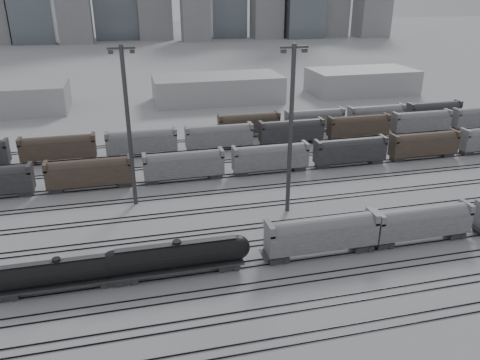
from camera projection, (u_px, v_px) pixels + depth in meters
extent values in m
plane|color=#B4B4B9|center=(284.00, 264.00, 62.22)|extent=(900.00, 900.00, 0.00)
cube|color=black|center=(329.00, 338.00, 49.00)|extent=(220.00, 0.07, 0.16)
cube|color=black|center=(323.00, 329.00, 50.29)|extent=(220.00, 0.07, 0.16)
cube|color=black|center=(311.00, 309.00, 53.48)|extent=(220.00, 0.07, 0.16)
cube|color=black|center=(306.00, 301.00, 54.77)|extent=(220.00, 0.07, 0.16)
cube|color=black|center=(296.00, 284.00, 57.96)|extent=(220.00, 0.07, 0.16)
cube|color=black|center=(292.00, 277.00, 59.25)|extent=(220.00, 0.07, 0.16)
cube|color=black|center=(283.00, 262.00, 62.44)|extent=(220.00, 0.07, 0.16)
cube|color=black|center=(280.00, 257.00, 63.73)|extent=(220.00, 0.07, 0.16)
cube|color=black|center=(272.00, 244.00, 66.92)|extent=(220.00, 0.07, 0.16)
cube|color=black|center=(269.00, 239.00, 68.20)|extent=(220.00, 0.07, 0.16)
cube|color=black|center=(262.00, 227.00, 71.40)|extent=(220.00, 0.07, 0.16)
cube|color=black|center=(259.00, 223.00, 72.68)|extent=(220.00, 0.07, 0.16)
cube|color=black|center=(250.00, 208.00, 77.67)|extent=(220.00, 0.07, 0.16)
cube|color=black|center=(248.00, 204.00, 78.95)|extent=(220.00, 0.07, 0.16)
cube|color=black|center=(240.00, 191.00, 83.94)|extent=(220.00, 0.07, 0.16)
cube|color=black|center=(238.00, 188.00, 85.22)|extent=(220.00, 0.07, 0.16)
cube|color=black|center=(231.00, 177.00, 90.21)|extent=(220.00, 0.07, 0.16)
cube|color=black|center=(230.00, 174.00, 91.49)|extent=(220.00, 0.07, 0.16)
cube|color=black|center=(223.00, 163.00, 97.38)|extent=(220.00, 0.07, 0.16)
cube|color=black|center=(222.00, 160.00, 98.66)|extent=(220.00, 0.07, 0.16)
cube|color=black|center=(216.00, 150.00, 104.54)|extent=(220.00, 0.07, 0.16)
cube|color=black|center=(214.00, 148.00, 105.83)|extent=(220.00, 0.07, 0.16)
cube|color=black|center=(209.00, 140.00, 111.71)|extent=(220.00, 0.07, 0.16)
cube|color=black|center=(208.00, 138.00, 112.99)|extent=(220.00, 0.07, 0.16)
cube|color=#27272A|center=(8.00, 293.00, 55.40)|extent=(2.58, 2.09, 0.70)
cube|color=#27272A|center=(112.00, 279.00, 58.02)|extent=(2.58, 2.09, 0.70)
cube|color=#27272A|center=(60.00, 283.00, 56.52)|extent=(15.41, 2.68, 0.25)
cylinder|color=black|center=(58.00, 272.00, 55.90)|extent=(14.41, 2.88, 2.88)
sphere|color=black|center=(120.00, 264.00, 57.49)|extent=(2.88, 2.88, 2.88)
cylinder|color=black|center=(56.00, 260.00, 55.29)|extent=(0.99, 0.99, 0.50)
cube|color=#27272A|center=(56.00, 261.00, 55.33)|extent=(13.92, 0.89, 0.06)
cube|color=#27272A|center=(126.00, 277.00, 58.40)|extent=(2.82, 2.27, 0.76)
cube|color=#27272A|center=(228.00, 263.00, 61.26)|extent=(2.82, 2.27, 0.76)
cube|color=#27272A|center=(178.00, 266.00, 59.62)|extent=(16.78, 2.92, 0.27)
cylinder|color=black|center=(177.00, 255.00, 58.95)|extent=(15.70, 3.14, 3.14)
sphere|color=black|center=(113.00, 263.00, 57.23)|extent=(3.14, 3.14, 3.14)
sphere|color=black|center=(238.00, 247.00, 60.68)|extent=(3.14, 3.14, 3.14)
cylinder|color=black|center=(177.00, 243.00, 58.28)|extent=(1.08, 1.08, 0.54)
cube|color=#27272A|center=(177.00, 244.00, 58.33)|extent=(15.16, 0.97, 0.06)
cube|color=#27272A|center=(277.00, 257.00, 62.77)|extent=(2.68, 2.17, 0.72)
cube|color=#27272A|center=(362.00, 246.00, 65.49)|extent=(2.68, 2.17, 0.72)
cube|color=gray|center=(322.00, 236.00, 63.20)|extent=(15.46, 3.09, 3.30)
cylinder|color=gray|center=(322.00, 228.00, 62.72)|extent=(14.02, 2.99, 2.99)
cube|color=gray|center=(269.00, 229.00, 60.77)|extent=(0.72, 3.09, 1.44)
cube|color=gray|center=(373.00, 216.00, 64.04)|extent=(0.72, 3.09, 1.44)
cone|color=#27272A|center=(321.00, 248.00, 63.97)|extent=(2.47, 2.47, 0.93)
cube|color=#27272A|center=(383.00, 243.00, 66.24)|extent=(2.53, 2.04, 0.68)
cube|color=#27272A|center=(454.00, 233.00, 68.80)|extent=(2.53, 2.04, 0.68)
cube|color=gray|center=(422.00, 224.00, 66.64)|extent=(14.57, 2.91, 3.11)
cylinder|color=gray|center=(423.00, 217.00, 66.19)|extent=(13.21, 2.82, 2.82)
cube|color=gray|center=(379.00, 217.00, 64.35)|extent=(0.68, 2.91, 1.36)
cube|color=gray|center=(466.00, 207.00, 67.42)|extent=(0.68, 2.91, 1.36)
cone|color=#27272A|center=(420.00, 236.00, 67.37)|extent=(2.33, 2.33, 0.87)
cylinder|color=#3B3B3D|center=(129.00, 129.00, 74.35)|extent=(0.67, 0.67, 26.14)
cube|color=#3B3B3D|center=(121.00, 48.00, 69.50)|extent=(4.18, 0.31, 0.31)
cube|color=#3B3B3D|center=(111.00, 52.00, 69.36)|extent=(0.73, 0.52, 0.52)
cube|color=#3B3B3D|center=(132.00, 51.00, 70.05)|extent=(0.73, 0.52, 0.52)
cylinder|color=#3B3B3D|center=(291.00, 133.00, 71.86)|extent=(0.68, 0.68, 26.62)
cube|color=#3B3B3D|center=(294.00, 47.00, 66.93)|extent=(4.26, 0.32, 0.32)
cube|color=#3B3B3D|center=(284.00, 51.00, 66.78)|extent=(0.75, 0.53, 0.53)
cube|color=#3B3B3D|center=(305.00, 51.00, 67.48)|extent=(0.75, 0.53, 0.53)
cube|color=brown|center=(90.00, 174.00, 84.08)|extent=(15.00, 3.00, 5.60)
cube|color=gray|center=(184.00, 166.00, 87.82)|extent=(15.00, 3.00, 5.60)
cube|color=gray|center=(270.00, 159.00, 91.56)|extent=(15.00, 3.00, 5.60)
cube|color=#27272A|center=(350.00, 152.00, 95.30)|extent=(15.00, 3.00, 5.60)
cube|color=brown|center=(424.00, 146.00, 99.04)|extent=(15.00, 3.00, 5.60)
cube|color=brown|center=(58.00, 149.00, 96.87)|extent=(15.00, 3.00, 5.60)
cube|color=gray|center=(142.00, 143.00, 100.61)|extent=(15.00, 3.00, 5.60)
cube|color=gray|center=(219.00, 138.00, 104.35)|extent=(15.00, 3.00, 5.60)
cube|color=#27272A|center=(291.00, 132.00, 108.09)|extent=(15.00, 3.00, 5.60)
cube|color=brown|center=(358.00, 127.00, 111.84)|extent=(15.00, 3.00, 5.60)
cube|color=gray|center=(421.00, 123.00, 115.58)|extent=(15.00, 3.00, 5.60)
cube|color=gray|center=(480.00, 118.00, 119.32)|extent=(15.00, 3.00, 5.60)
cube|color=brown|center=(249.00, 125.00, 113.50)|extent=(15.00, 3.00, 5.60)
cube|color=gray|center=(314.00, 121.00, 117.24)|extent=(15.00, 3.00, 5.60)
cube|color=gray|center=(376.00, 117.00, 120.98)|extent=(15.00, 3.00, 5.60)
cube|color=#27272A|center=(433.00, 113.00, 124.72)|extent=(15.00, 3.00, 5.60)
cube|color=#ADADB0|center=(218.00, 88.00, 147.97)|extent=(40.00, 18.00, 8.00)
cube|color=#ADADB0|center=(362.00, 81.00, 158.97)|extent=(35.00, 18.00, 8.00)
cube|color=gray|center=(74.00, 2.00, 293.87)|extent=(20.00, 16.00, 48.00)
cube|color=gray|center=(192.00, 9.00, 312.30)|extent=(18.00, 14.40, 38.00)
cube|color=gray|center=(264.00, 3.00, 321.95)|extent=(20.00, 16.00, 45.00)
cube|color=gray|center=(331.00, 6.00, 333.92)|extent=(18.00, 14.40, 40.00)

